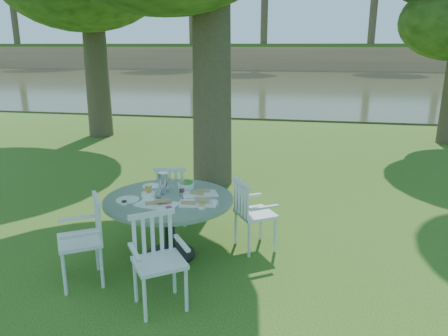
{
  "coord_description": "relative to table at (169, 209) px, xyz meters",
  "views": [
    {
      "loc": [
        1.03,
        -5.07,
        2.37
      ],
      "look_at": [
        0.0,
        0.2,
        0.85
      ],
      "focal_mm": 35.0,
      "sensor_mm": 36.0,
      "label": 1
    }
  ],
  "objects": [
    {
      "name": "chair_nw",
      "position": [
        -0.27,
        0.9,
        -0.1
      ],
      "size": [
        0.48,
        0.46,
        0.82
      ],
      "rotation": [
        0.0,
        0.0,
        -2.96
      ],
      "color": "silver",
      "rests_on": "ground"
    },
    {
      "name": "ground",
      "position": [
        0.46,
        0.67,
        -0.59
      ],
      "size": [
        140.0,
        140.0,
        0.0
      ],
      "primitive_type": "plane",
      "color": "#1F410D",
      "rests_on": "ground"
    },
    {
      "name": "tableware",
      "position": [
        0.0,
        0.06,
        0.18
      ],
      "size": [
        1.14,
        0.88,
        0.24
      ],
      "color": "white",
      "rests_on": "table"
    },
    {
      "name": "chair_sw",
      "position": [
        -0.64,
        -0.67,
        -0.06
      ],
      "size": [
        0.6,
        0.61,
        0.9
      ],
      "rotation": [
        0.0,
        0.0,
        -0.99
      ],
      "color": "silver",
      "rests_on": "ground"
    },
    {
      "name": "river",
      "position": [
        0.46,
        23.67,
        -0.59
      ],
      "size": [
        100.0,
        28.0,
        0.12
      ],
      "primitive_type": "cube",
      "color": "#353821",
      "rests_on": "ground"
    },
    {
      "name": "chair_se",
      "position": [
        0.17,
        -0.92,
        -0.07
      ],
      "size": [
        0.6,
        0.59,
        0.88
      ],
      "rotation": [
        0.0,
        0.0,
        0.62
      ],
      "color": "silver",
      "rests_on": "ground"
    },
    {
      "name": "table",
      "position": [
        0.0,
        0.0,
        0.0
      ],
      "size": [
        1.45,
        1.45,
        0.72
      ],
      "color": "black",
      "rests_on": "ground"
    },
    {
      "name": "chair_ne",
      "position": [
        0.86,
        0.35,
        -0.08
      ],
      "size": [
        0.58,
        0.58,
        0.86
      ],
      "rotation": [
        0.0,
        0.0,
        -4.13
      ],
      "color": "silver",
      "rests_on": "ground"
    }
  ]
}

